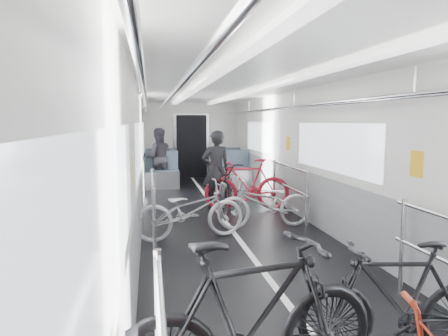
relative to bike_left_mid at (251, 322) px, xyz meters
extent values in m
cube|color=black|center=(0.71, 3.47, -0.55)|extent=(3.00, 14.00, 0.01)
cube|color=white|center=(0.71, 3.47, 1.85)|extent=(3.00, 14.00, 0.02)
cube|color=silver|center=(-0.79, 3.47, 0.65)|extent=(0.02, 14.00, 2.40)
cube|color=silver|center=(2.21, 3.47, 0.65)|extent=(0.02, 14.00, 2.40)
cube|color=silver|center=(0.71, 10.47, 0.65)|extent=(3.00, 0.02, 2.40)
cube|color=white|center=(0.71, 3.47, -0.54)|extent=(0.08, 13.80, 0.01)
cube|color=gray|center=(-0.76, 3.47, -0.10)|extent=(0.01, 13.90, 0.90)
cube|color=gray|center=(2.18, 3.47, -0.10)|extent=(0.01, 13.90, 0.90)
cube|color=white|center=(-0.76, 3.47, 0.85)|extent=(0.01, 10.80, 0.75)
cube|color=white|center=(2.18, 3.47, 0.85)|extent=(0.01, 10.80, 0.75)
cube|color=white|center=(0.16, 3.47, 1.79)|extent=(0.14, 13.40, 0.05)
cube|color=white|center=(1.26, 3.47, 1.79)|extent=(0.14, 13.40, 0.05)
cube|color=black|center=(0.71, 10.41, 0.45)|extent=(0.95, 0.10, 2.00)
imported|color=black|center=(0.00, 0.00, 0.00)|extent=(1.89, 0.82, 1.10)
imported|color=#ABABB0|center=(-0.01, 3.68, -0.10)|extent=(1.77, 0.84, 0.89)
imported|color=black|center=(1.22, 0.29, -0.09)|extent=(1.58, 0.69, 0.92)
imported|color=#ADADB2|center=(1.29, 4.08, -0.11)|extent=(1.68, 0.65, 0.87)
imported|color=red|center=(1.33, 5.49, -0.02)|extent=(1.80, 0.71, 1.05)
imported|color=black|center=(0.96, 5.59, -0.05)|extent=(1.18, 2.03, 1.01)
imported|color=black|center=(0.72, 5.69, 0.26)|extent=(0.63, 0.45, 1.62)
imported|color=#2E2A32|center=(-0.38, 8.73, 0.26)|extent=(0.79, 0.62, 1.63)
camera|label=1|loc=(-0.60, -2.29, 1.25)|focal=32.00mm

